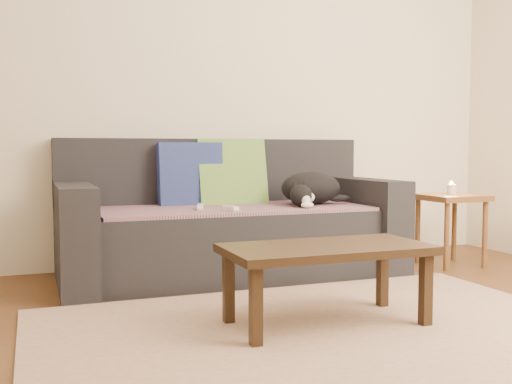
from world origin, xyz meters
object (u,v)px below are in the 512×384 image
coffee_table (327,255)px  side_table (451,207)px  sofa (228,226)px  wii_remote_a (200,207)px  wii_remote_b (231,208)px  cat (310,189)px

coffee_table → side_table: bearing=33.7°
coffee_table → sofa: bearing=92.6°
wii_remote_a → side_table: side_table is taller
wii_remote_a → wii_remote_b: bearing=-119.6°
sofa → wii_remote_b: sofa is taller
cat → wii_remote_b: size_ratio=3.26×
sofa → side_table: 1.55m
cat → side_table: 1.02m
sofa → coffee_table: size_ratio=2.28×
coffee_table → wii_remote_b: bearing=99.1°
side_table → wii_remote_a: bearing=177.0°
wii_remote_b → coffee_table: 0.95m
side_table → wii_remote_b: bearing=-178.1°
sofa → wii_remote_b: (-0.09, -0.33, 0.15)m
cat → wii_remote_a: cat is taller
coffee_table → cat: bearing=67.6°
cat → wii_remote_b: (-0.62, -0.21, -0.09)m
wii_remote_a → side_table: bearing=-77.1°
wii_remote_a → wii_remote_b: same height
cat → wii_remote_a: size_ratio=3.26×
wii_remote_a → coffee_table: bearing=-148.9°
cat → wii_remote_b: cat is taller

